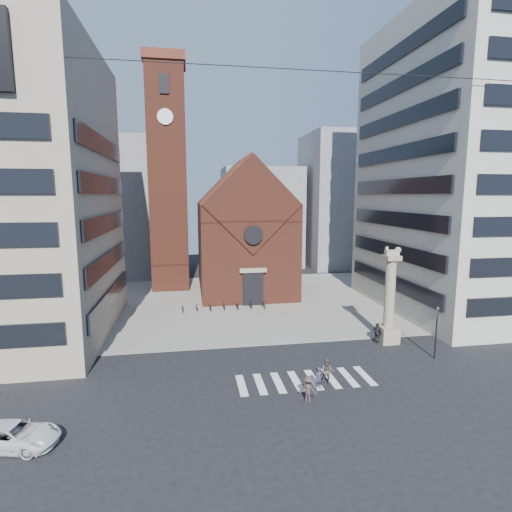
% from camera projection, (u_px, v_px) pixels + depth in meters
% --- Properties ---
extents(ground, '(120.00, 120.00, 0.00)m').
position_uv_depth(ground, '(287.00, 364.00, 31.29)').
color(ground, black).
rests_on(ground, ground).
extents(piazza, '(46.00, 30.00, 0.05)m').
position_uv_depth(piazza, '(250.00, 301.00, 49.81)').
color(piazza, gray).
rests_on(piazza, ground).
extents(zebra_crossing, '(10.20, 3.20, 0.01)m').
position_uv_depth(zebra_crossing, '(305.00, 380.00, 28.46)').
color(zebra_crossing, white).
rests_on(zebra_crossing, ground).
extents(church, '(12.00, 16.65, 18.00)m').
position_uv_depth(church, '(244.00, 233.00, 54.49)').
color(church, maroon).
rests_on(church, ground).
extents(campanile, '(5.50, 5.50, 31.20)m').
position_uv_depth(campanile, '(168.00, 175.00, 54.56)').
color(campanile, maroon).
rests_on(campanile, ground).
extents(building_right, '(18.00, 22.00, 32.00)m').
position_uv_depth(building_right, '(472.00, 169.00, 44.50)').
color(building_right, '#B6B4A5').
rests_on(building_right, ground).
extents(bg_block_left, '(16.00, 14.00, 22.00)m').
position_uv_depth(bg_block_left, '(110.00, 208.00, 65.34)').
color(bg_block_left, gray).
rests_on(bg_block_left, ground).
extents(bg_block_mid, '(14.00, 12.00, 18.00)m').
position_uv_depth(bg_block_mid, '(261.00, 217.00, 74.77)').
color(bg_block_mid, gray).
rests_on(bg_block_mid, ground).
extents(bg_block_right, '(16.00, 14.00, 24.00)m').
position_uv_depth(bg_block_right, '(348.00, 201.00, 74.02)').
color(bg_block_right, gray).
rests_on(bg_block_right, ground).
extents(lion_column, '(1.63, 1.60, 8.68)m').
position_uv_depth(lion_column, '(389.00, 305.00, 35.33)').
color(lion_column, gray).
rests_on(lion_column, ground).
extents(traffic_light, '(0.13, 0.16, 4.30)m').
position_uv_depth(traffic_light, '(436.00, 331.00, 31.94)').
color(traffic_light, black).
rests_on(traffic_light, ground).
extents(white_car, '(5.04, 3.14, 1.30)m').
position_uv_depth(white_car, '(13.00, 435.00, 20.85)').
color(white_car, silver).
rests_on(white_car, ground).
extents(pedestrian_0, '(0.65, 0.51, 1.57)m').
position_uv_depth(pedestrian_0, '(319.00, 378.00, 27.04)').
color(pedestrian_0, '#342F42').
rests_on(pedestrian_0, ground).
extents(pedestrian_1, '(1.12, 1.01, 1.88)m').
position_uv_depth(pedestrian_1, '(327.00, 371.00, 27.76)').
color(pedestrian_1, '#4E443E').
rests_on(pedestrian_1, ground).
extents(pedestrian_2, '(0.84, 1.16, 1.83)m').
position_uv_depth(pedestrian_2, '(377.00, 333.00, 35.55)').
color(pedestrian_2, black).
rests_on(pedestrian_2, ground).
extents(pedestrian_3, '(1.28, 1.21, 1.74)m').
position_uv_depth(pedestrian_3, '(308.00, 389.00, 25.36)').
color(pedestrian_3, '#45302E').
rests_on(pedestrian_3, ground).
extents(scooter_0, '(0.61, 1.60, 0.83)m').
position_uv_depth(scooter_0, '(183.00, 308.00, 44.96)').
color(scooter_0, black).
rests_on(scooter_0, piazza).
extents(scooter_1, '(0.49, 1.55, 0.92)m').
position_uv_depth(scooter_1, '(197.00, 307.00, 45.21)').
color(scooter_1, black).
rests_on(scooter_1, piazza).
extents(scooter_2, '(0.61, 1.60, 0.83)m').
position_uv_depth(scooter_2, '(210.00, 307.00, 45.47)').
color(scooter_2, black).
rests_on(scooter_2, piazza).
extents(scooter_3, '(0.49, 1.55, 0.92)m').
position_uv_depth(scooter_3, '(224.00, 306.00, 45.72)').
color(scooter_3, black).
rests_on(scooter_3, piazza).
extents(scooter_4, '(0.61, 1.60, 0.83)m').
position_uv_depth(scooter_4, '(237.00, 306.00, 45.98)').
color(scooter_4, black).
rests_on(scooter_4, piazza).
extents(scooter_5, '(0.49, 1.55, 0.92)m').
position_uv_depth(scooter_5, '(251.00, 305.00, 46.23)').
color(scooter_5, black).
rests_on(scooter_5, piazza).
extents(scooter_6, '(0.61, 1.60, 0.83)m').
position_uv_depth(scooter_6, '(264.00, 304.00, 46.49)').
color(scooter_6, black).
rests_on(scooter_6, piazza).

